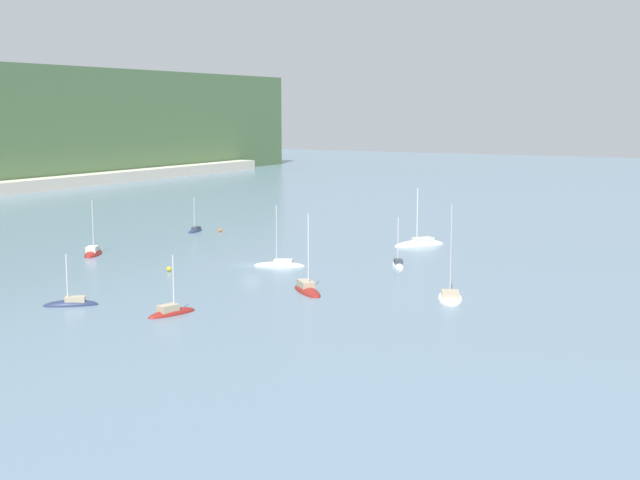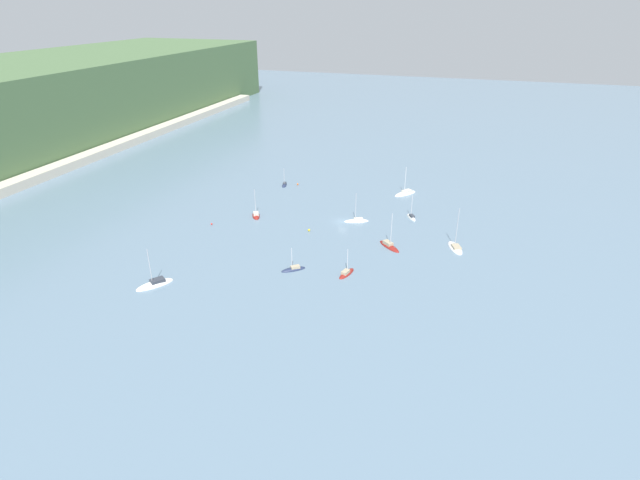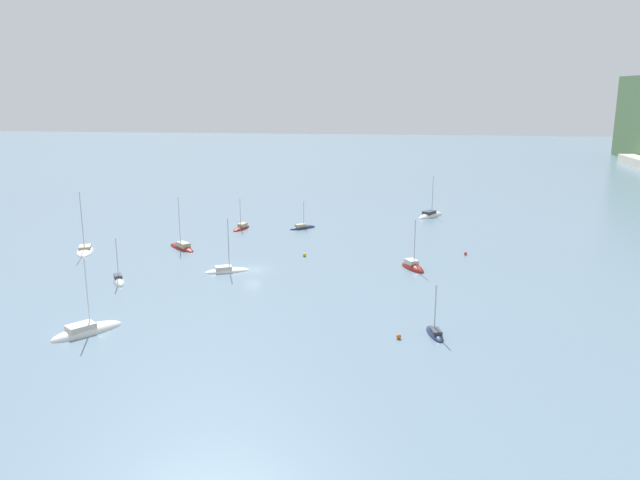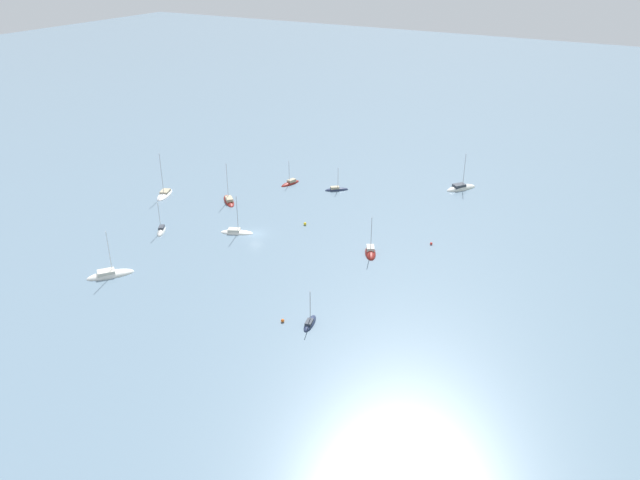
{
  "view_description": "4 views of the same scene",
  "coord_description": "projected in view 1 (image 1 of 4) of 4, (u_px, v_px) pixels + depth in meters",
  "views": [
    {
      "loc": [
        -98.49,
        -65.35,
        20.85
      ],
      "look_at": [
        1.97,
        -9.58,
        3.88
      ],
      "focal_mm": 50.0,
      "sensor_mm": 36.0,
      "label": 1
    },
    {
      "loc": [
        -122.77,
        -33.59,
        55.59
      ],
      "look_at": [
        -15.69,
        1.47,
        1.3
      ],
      "focal_mm": 28.0,
      "sensor_mm": 36.0,
      "label": 2
    },
    {
      "loc": [
        90.48,
        22.04,
        27.14
      ],
      "look_at": [
        -9.86,
        9.28,
        2.65
      ],
      "focal_mm": 35.0,
      "sensor_mm": 36.0,
      "label": 3
    },
    {
      "loc": [
        94.87,
        68.96,
        56.01
      ],
      "look_at": [
        0.25,
        15.6,
        2.47
      ],
      "focal_mm": 35.0,
      "sensor_mm": 36.0,
      "label": 4
    }
  ],
  "objects": [
    {
      "name": "sailboat_2",
      "position": [
        420.0,
        245.0,
        137.09
      ],
      "size": [
        8.3,
        7.35,
        9.71
      ],
      "rotation": [
        0.0,
        0.0,
        2.48
      ],
      "color": "white",
      "rests_on": "ground_plane"
    },
    {
      "name": "sailboat_5",
      "position": [
        195.0,
        231.0,
        152.4
      ],
      "size": [
        5.14,
        2.55,
        6.5
      ],
      "rotation": [
        0.0,
        0.0,
        3.38
      ],
      "color": "#232D4C",
      "rests_on": "ground_plane"
    },
    {
      "name": "ground_plane",
      "position": [
        251.0,
        265.0,
        119.61
      ],
      "size": [
        600.0,
        600.0,
        0.0
      ],
      "primitive_type": "plane",
      "color": "slate"
    },
    {
      "name": "sailboat_0",
      "position": [
        171.0,
        313.0,
        91.07
      ],
      "size": [
        6.04,
        3.14,
        6.7
      ],
      "rotation": [
        0.0,
        0.0,
        6.02
      ],
      "color": "maroon",
      "rests_on": "ground_plane"
    },
    {
      "name": "sailboat_7",
      "position": [
        93.0,
        254.0,
        128.12
      ],
      "size": [
        6.21,
        4.64,
        8.75
      ],
      "rotation": [
        0.0,
        0.0,
        0.5
      ],
      "color": "maroon",
      "rests_on": "ground_plane"
    },
    {
      "name": "sailboat_4",
      "position": [
        280.0,
        265.0,
        119.11
      ],
      "size": [
        4.72,
        7.17,
        8.8
      ],
      "rotation": [
        0.0,
        0.0,
        1.98
      ],
      "color": "white",
      "rests_on": "ground_plane"
    },
    {
      "name": "sailboat_1",
      "position": [
        450.0,
        298.0,
        98.5
      ],
      "size": [
        8.14,
        5.47,
        11.14
      ],
      "rotation": [
        0.0,
        0.0,
        0.4
      ],
      "color": "silver",
      "rests_on": "ground_plane"
    },
    {
      "name": "sailboat_6",
      "position": [
        71.0,
        305.0,
        95.21
      ],
      "size": [
        4.93,
        5.52,
        6.21
      ],
      "rotation": [
        0.0,
        0.0,
        2.25
      ],
      "color": "#232D4C",
      "rests_on": "ground_plane"
    },
    {
      "name": "sailboat_9",
      "position": [
        398.0,
        266.0,
        118.57
      ],
      "size": [
        5.15,
        3.95,
        7.39
      ],
      "rotation": [
        0.0,
        0.0,
        0.55
      ],
      "color": "white",
      "rests_on": "ground_plane"
    },
    {
      "name": "sailboat_8",
      "position": [
        307.0,
        290.0,
        102.37
      ],
      "size": [
        6.69,
        6.97,
        9.75
      ],
      "rotation": [
        0.0,
        0.0,
        3.96
      ],
      "color": "maroon",
      "rests_on": "ground_plane"
    },
    {
      "name": "mooring_buoy_1",
      "position": [
        220.0,
        230.0,
        151.84
      ],
      "size": [
        0.56,
        0.56,
        0.56
      ],
      "color": "orange",
      "rests_on": "ground_plane"
    },
    {
      "name": "mooring_buoy_0",
      "position": [
        169.0,
        269.0,
        115.19
      ],
      "size": [
        0.62,
        0.62,
        0.62
      ],
      "color": "yellow",
      "rests_on": "ground_plane"
    }
  ]
}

